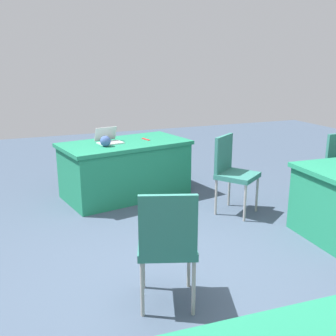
% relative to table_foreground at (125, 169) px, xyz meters
% --- Properties ---
extents(ground_plane, '(14.40, 14.40, 0.00)m').
position_rel_table_foreground_xyz_m(ground_plane, '(0.20, 2.19, -0.39)').
color(ground_plane, '#3D4C60').
extents(table_foreground, '(1.86, 1.24, 0.77)m').
position_rel_table_foreground_xyz_m(table_foreground, '(0.00, 0.00, 0.00)').
color(table_foreground, '#1E7A56').
rests_on(table_foreground, ground).
extents(chair_near_front, '(0.45, 0.45, 0.97)m').
position_rel_table_foreground_xyz_m(chair_near_front, '(-2.43, 1.29, 0.17)').
color(chair_near_front, '#9E9993').
rests_on(chair_near_front, ground).
extents(chair_tucked_left, '(0.61, 0.61, 0.97)m').
position_rel_table_foreground_xyz_m(chair_tucked_left, '(-1.06, 1.11, 0.17)').
color(chair_tucked_left, '#9E9993').
rests_on(chair_tucked_left, ground).
extents(chair_tucked_right, '(0.56, 0.56, 0.96)m').
position_rel_table_foreground_xyz_m(chair_tucked_right, '(0.42, 2.65, 0.17)').
color(chair_tucked_right, '#9E9993').
rests_on(chair_tucked_right, ground).
extents(laptop_silver, '(0.37, 0.35, 0.21)m').
position_rel_table_foreground_xyz_m(laptop_silver, '(0.21, -0.02, 0.42)').
color(laptop_silver, silver).
rests_on(laptop_silver, table_foreground).
extents(yarn_ball, '(0.14, 0.14, 0.14)m').
position_rel_table_foreground_xyz_m(yarn_ball, '(0.30, 0.18, 0.45)').
color(yarn_ball, '#3F5999').
rests_on(yarn_ball, table_foreground).
extents(scissors_red, '(0.08, 0.18, 0.01)m').
position_rel_table_foreground_xyz_m(scissors_red, '(-0.33, -0.06, 0.39)').
color(scissors_red, red).
rests_on(scissors_red, table_foreground).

